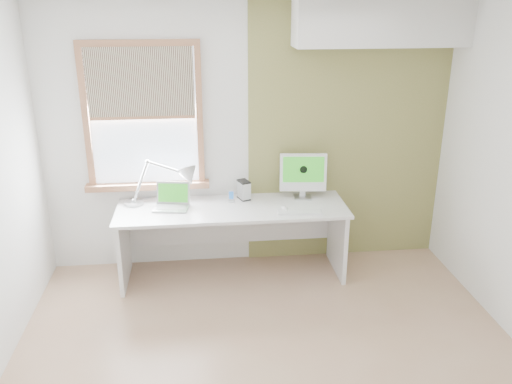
{
  "coord_description": "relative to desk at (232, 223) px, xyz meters",
  "views": [
    {
      "loc": [
        -0.48,
        -3.34,
        2.65
      ],
      "look_at": [
        0.0,
        1.05,
        1.0
      ],
      "focal_mm": 37.43,
      "sensor_mm": 36.0,
      "label": 1
    }
  ],
  "objects": [
    {
      "name": "window",
      "position": [
        -0.81,
        0.27,
        1.01
      ],
      "size": [
        1.2,
        0.14,
        1.42
      ],
      "color": "#985E3D",
      "rests_on": "room"
    },
    {
      "name": "keyboard",
      "position": [
        0.62,
        -0.27,
        0.2
      ],
      "size": [
        0.42,
        0.16,
        0.02
      ],
      "color": "white",
      "rests_on": "desk"
    },
    {
      "name": "external_drive",
      "position": [
        0.13,
        0.15,
        0.29
      ],
      "size": [
        0.14,
        0.17,
        0.19
      ],
      "color": "#B8BBBD",
      "rests_on": "desk"
    },
    {
      "name": "mouse",
      "position": [
        0.49,
        -0.19,
        0.21
      ],
      "size": [
        0.08,
        0.11,
        0.03
      ],
      "primitive_type": "ellipsoid",
      "rotation": [
        0.0,
        0.0,
        0.15
      ],
      "color": "white",
      "rests_on": "desk"
    },
    {
      "name": "desk",
      "position": [
        0.0,
        0.0,
        0.0
      ],
      "size": [
        2.2,
        0.7,
        0.73
      ],
      "color": "silver",
      "rests_on": "room"
    },
    {
      "name": "phone_dock",
      "position": [
        0.0,
        0.08,
        0.23
      ],
      "size": [
        0.07,
        0.07,
        0.12
      ],
      "color": "#B8BBBD",
      "rests_on": "desk"
    },
    {
      "name": "imac",
      "position": [
        0.72,
        0.13,
        0.45
      ],
      "size": [
        0.47,
        0.17,
        0.45
      ],
      "color": "#B8BBBD",
      "rests_on": "desk"
    },
    {
      "name": "desk_lamp",
      "position": [
        -0.5,
        0.13,
        0.43
      ],
      "size": [
        0.79,
        0.32,
        0.44
      ],
      "color": "#B8BBBD",
      "rests_on": "desk"
    },
    {
      "name": "soffit",
      "position": [
        1.39,
        0.13,
        1.87
      ],
      "size": [
        1.6,
        0.4,
        0.42
      ],
      "primitive_type": "cube",
      "color": "white",
      "rests_on": "room"
    },
    {
      "name": "laptop",
      "position": [
        -0.57,
        0.01,
        0.25
      ],
      "size": [
        0.36,
        0.31,
        0.23
      ],
      "color": "#B8BBBD",
      "rests_on": "desk"
    },
    {
      "name": "room",
      "position": [
        0.19,
        -1.44,
        0.77
      ],
      "size": [
        4.04,
        3.54,
        2.64
      ],
      "color": "tan",
      "rests_on": "ground"
    },
    {
      "name": "accent_wall",
      "position": [
        1.19,
        0.3,
        0.77
      ],
      "size": [
        2.0,
        0.02,
        2.6
      ],
      "primitive_type": "cube",
      "color": "olive",
      "rests_on": "room"
    }
  ]
}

